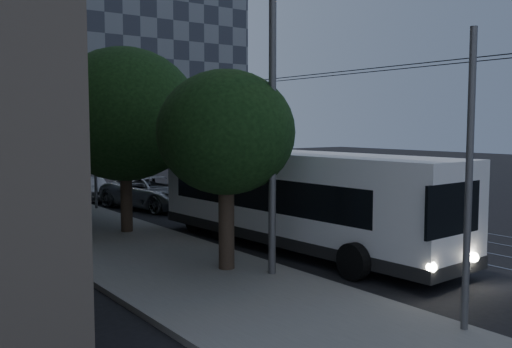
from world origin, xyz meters
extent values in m
plane|color=black|center=(0.00, 0.00, 0.00)|extent=(120.00, 120.00, 0.00)
cube|color=slate|center=(-7.50, 20.00, 0.07)|extent=(5.00, 90.00, 0.15)
cube|color=gray|center=(0.28, 20.00, 0.01)|extent=(0.08, 90.00, 0.02)
cube|color=gray|center=(1.72, 20.00, 0.01)|extent=(0.08, 90.00, 0.02)
cube|color=gray|center=(3.28, 20.00, 0.01)|extent=(0.08, 90.00, 0.02)
cube|color=gray|center=(4.72, 20.00, 0.01)|extent=(0.08, 90.00, 0.02)
cylinder|color=black|center=(-3.85, 20.00, 5.60)|extent=(0.02, 90.00, 0.02)
cylinder|color=black|center=(-3.15, 20.00, 5.60)|extent=(0.02, 90.00, 0.02)
cylinder|color=#58585B|center=(-5.30, -10.00, 3.00)|extent=(0.14, 0.14, 6.00)
cylinder|color=#58585B|center=(-5.30, 10.00, 3.00)|extent=(0.14, 0.14, 6.00)
cylinder|color=#58585B|center=(-5.30, 30.00, 3.00)|extent=(0.14, 0.14, 6.00)
cube|color=#333741|center=(18.00, 55.00, 12.00)|extent=(22.00, 18.00, 24.00)
cube|color=white|center=(-2.90, -1.97, 1.79)|extent=(3.26, 12.25, 2.88)
cube|color=black|center=(-2.90, -1.97, 0.51)|extent=(3.30, 12.30, 0.35)
cube|color=black|center=(-2.90, -1.47, 1.92)|extent=(3.17, 9.73, 1.06)
cube|color=black|center=(-2.90, -8.01, 2.07)|extent=(2.28, 0.21, 1.31)
cube|color=black|center=(-2.90, 4.06, 2.02)|extent=(2.08, 0.20, 1.01)
cube|color=#25E049|center=(-2.90, -8.01, 2.98)|extent=(1.62, 0.15, 0.32)
cube|color=gray|center=(-2.90, 1.06, 3.49)|extent=(2.30, 2.34, 0.51)
sphere|color=white|center=(-3.76, -8.06, 0.76)|extent=(0.26, 0.26, 0.26)
sphere|color=white|center=(-2.04, -8.06, 0.76)|extent=(0.26, 0.26, 0.26)
cylinder|color=#58585B|center=(-3.20, 2.12, 4.47)|extent=(0.06, 4.57, 2.32)
cylinder|color=#58585B|center=(-2.60, 2.12, 4.47)|extent=(0.06, 4.57, 2.32)
cylinder|color=black|center=(-4.14, -5.85, 0.51)|extent=(0.30, 1.01, 1.01)
cylinder|color=black|center=(-1.66, -5.85, 0.51)|extent=(0.30, 1.01, 1.01)
cylinder|color=black|center=(-4.14, 0.70, 0.51)|extent=(0.30, 1.01, 1.01)
cylinder|color=black|center=(-1.66, 0.70, 0.51)|extent=(0.30, 1.01, 1.01)
cylinder|color=black|center=(-4.14, 2.64, 0.51)|extent=(0.30, 1.01, 1.01)
cylinder|color=black|center=(-1.66, 2.64, 0.51)|extent=(0.30, 1.01, 1.01)
imported|color=#95989C|center=(-2.70, 9.24, 0.81)|extent=(4.01, 6.28, 1.61)
imported|color=silver|center=(-3.94, 14.00, 0.68)|extent=(2.39, 4.22, 1.35)
imported|color=silver|center=(-2.70, 24.00, 0.77)|extent=(3.15, 5.62, 1.54)
imported|color=silver|center=(-3.34, 28.97, 0.65)|extent=(1.64, 4.00, 1.29)
imported|color=silver|center=(-2.80, 29.80, 0.64)|extent=(1.86, 3.87, 1.28)
cylinder|color=#31251B|center=(-6.50, -3.29, 1.26)|extent=(0.44, 0.44, 2.52)
ellipsoid|color=black|center=(-6.50, -3.29, 3.95)|extent=(3.81, 3.81, 3.43)
cylinder|color=#31251B|center=(-6.50, 3.59, 1.24)|extent=(0.44, 0.44, 2.47)
ellipsoid|color=black|center=(-6.50, 3.59, 4.53)|extent=(5.49, 5.49, 4.94)
cylinder|color=#31251B|center=(-7.00, 8.43, 1.23)|extent=(0.44, 0.44, 2.46)
ellipsoid|color=black|center=(-7.00, 8.43, 4.32)|extent=(4.96, 4.96, 4.47)
cylinder|color=#31251B|center=(-6.50, 16.26, 1.21)|extent=(0.44, 0.44, 2.42)
ellipsoid|color=black|center=(-6.50, 16.26, 4.47)|extent=(5.48, 5.48, 4.93)
cylinder|color=#58585B|center=(-5.80, -4.45, 4.50)|extent=(0.20, 0.20, 9.00)
cylinder|color=#58585B|center=(-5.80, 19.95, 4.69)|extent=(0.20, 0.20, 9.38)
cylinder|color=#58585B|center=(-4.77, 19.95, 9.00)|extent=(2.06, 0.12, 0.12)
sphere|color=#F1C084|center=(-3.83, 19.95, 8.91)|extent=(0.44, 0.44, 0.44)
camera|label=1|loc=(-15.02, -16.41, 4.16)|focal=40.00mm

